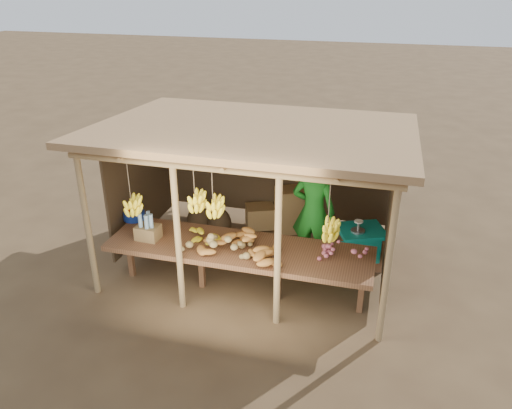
# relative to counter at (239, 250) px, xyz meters

# --- Properties ---
(ground) EXTENTS (60.00, 60.00, 0.00)m
(ground) POSITION_rel_counter_xyz_m (-0.00, 0.95, -0.74)
(ground) COLOR brown
(ground) RESTS_ON ground
(stall_structure) EXTENTS (4.70, 3.50, 2.43)m
(stall_structure) POSITION_rel_counter_xyz_m (-0.01, 0.79, 1.16)
(stall_structure) COLOR #A68355
(stall_structure) RESTS_ON ground
(counter) EXTENTS (3.90, 1.05, 0.80)m
(counter) POSITION_rel_counter_xyz_m (0.00, 0.00, 0.00)
(counter) COLOR brown
(counter) RESTS_ON ground
(potato_heap) EXTENTS (1.02, 0.65, 0.37)m
(potato_heap) POSITION_rel_counter_xyz_m (-0.28, -0.10, 0.24)
(potato_heap) COLOR #98804E
(potato_heap) RESTS_ON counter
(sweet_potato_heap) EXTENTS (1.28, 1.00, 0.36)m
(sweet_potato_heap) POSITION_rel_counter_xyz_m (0.07, -0.15, 0.24)
(sweet_potato_heap) COLOR #B9762F
(sweet_potato_heap) RESTS_ON counter
(onion_heap) EXTENTS (0.79, 0.58, 0.35)m
(onion_heap) POSITION_rel_counter_xyz_m (1.53, 0.08, 0.24)
(onion_heap) COLOR #CA6271
(onion_heap) RESTS_ON counter
(banana_pile) EXTENTS (0.54, 0.33, 0.34)m
(banana_pile) POSITION_rel_counter_xyz_m (-0.58, 0.05, 0.23)
(banana_pile) COLOR yellow
(banana_pile) RESTS_ON counter
(tomato_basin) EXTENTS (0.35, 0.35, 0.18)m
(tomato_basin) POSITION_rel_counter_xyz_m (-1.90, 0.42, 0.14)
(tomato_basin) COLOR navy
(tomato_basin) RESTS_ON counter
(bottle_box) EXTENTS (0.35, 0.28, 0.43)m
(bottle_box) POSITION_rel_counter_xyz_m (-1.38, -0.13, 0.22)
(bottle_box) COLOR olive
(bottle_box) RESTS_ON counter
(vendor) EXTENTS (0.74, 0.52, 1.92)m
(vendor) POSITION_rel_counter_xyz_m (0.91, 1.12, 0.22)
(vendor) COLOR #1B7C1F
(vendor) RESTS_ON ground
(tarp_crate) EXTENTS (0.92, 0.87, 0.87)m
(tarp_crate) POSITION_rel_counter_xyz_m (1.67, 1.27, -0.38)
(tarp_crate) COLOR brown
(tarp_crate) RESTS_ON ground
(carton_stack) EXTENTS (1.23, 0.59, 0.84)m
(carton_stack) POSITION_rel_counter_xyz_m (0.15, 2.15, -0.37)
(carton_stack) COLOR olive
(carton_stack) RESTS_ON ground
(burlap_sacks) EXTENTS (0.85, 0.45, 0.60)m
(burlap_sacks) POSITION_rel_counter_xyz_m (-1.11, 1.70, -0.48)
(burlap_sacks) COLOR #453320
(burlap_sacks) RESTS_ON ground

